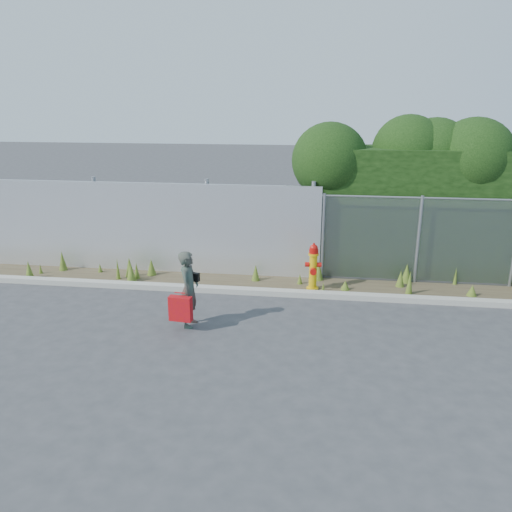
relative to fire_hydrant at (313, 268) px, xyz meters
The scene contains 10 objects.
ground 2.44m from the fire_hydrant, 111.24° to the right, with size 80.00×80.00×0.00m, color #3A3B3D.
curb 1.07m from the fire_hydrant, 153.90° to the right, with size 16.00×0.22×0.12m, color #A7A497.
weed_strip 0.86m from the fire_hydrant, 162.30° to the left, with size 16.00×1.27×0.53m.
corrugated_fence 4.22m from the fire_hydrant, 169.20° to the left, with size 8.50×0.21×2.30m.
chainlink_fence 3.51m from the fire_hydrant, 12.92° to the left, with size 6.50×0.07×2.05m.
hedge 4.01m from the fire_hydrant, 29.25° to the left, with size 7.97×2.13×3.76m.
fire_hydrant is the anchor object (origin of this frame).
woman 3.11m from the fire_hydrant, 136.08° to the right, with size 0.53×0.35×1.45m, color #106A54.
red_tote_bag 3.36m from the fire_hydrant, 134.03° to the right, with size 0.42×0.15×0.55m.
black_shoulder_bag 2.99m from the fire_hydrant, 137.03° to the right, with size 0.21×0.09×0.16m.
Camera 1 is at (1.01, -8.29, 4.06)m, focal length 35.00 mm.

